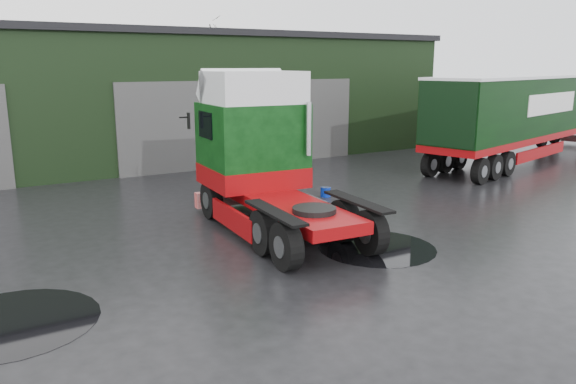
% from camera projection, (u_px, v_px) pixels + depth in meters
% --- Properties ---
extents(ground, '(100.00, 100.00, 0.00)m').
position_uv_depth(ground, '(285.00, 287.00, 12.15)').
color(ground, black).
extents(warehouse, '(32.40, 12.40, 6.30)m').
position_uv_depth(warehouse, '(124.00, 95.00, 29.22)').
color(warehouse, black).
rests_on(warehouse, ground).
extents(hero_tractor, '(3.57, 7.55, 4.58)m').
position_uv_depth(hero_tractor, '(282.00, 155.00, 15.44)').
color(hero_tractor, '#0A330E').
rests_on(hero_tractor, ground).
extents(lorry_right, '(16.32, 6.82, 4.24)m').
position_uv_depth(lorry_right, '(512.00, 120.00, 26.60)').
color(lorry_right, silver).
rests_on(lorry_right, ground).
extents(wash_bucket, '(0.38, 0.38, 0.34)m').
position_uv_depth(wash_bucket, '(326.00, 192.00, 20.47)').
color(wash_bucket, '#0724A6').
rests_on(wash_bucket, ground).
extents(tree_back_b, '(4.40, 4.40, 7.50)m').
position_uv_depth(tree_back_b, '(196.00, 78.00, 41.45)').
color(tree_back_b, black).
rests_on(tree_back_b, ground).
extents(puddle_1, '(3.08, 3.08, 0.01)m').
position_uv_depth(puddle_1, '(377.00, 248.00, 14.75)').
color(puddle_1, black).
rests_on(puddle_1, ground).
extents(puddle_2, '(3.23, 3.23, 0.01)m').
position_uv_depth(puddle_2, '(10.00, 323.00, 10.47)').
color(puddle_2, black).
rests_on(puddle_2, ground).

